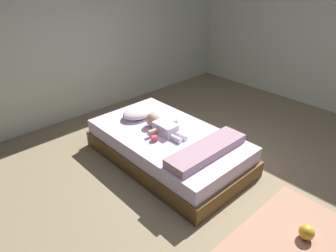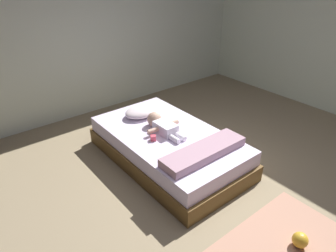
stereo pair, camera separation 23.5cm
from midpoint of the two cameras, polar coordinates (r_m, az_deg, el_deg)
ground_plane at (r=3.54m, az=10.56°, el=-12.35°), size 8.00×8.00×0.00m
wall_behind_bed at (r=5.10m, az=-16.77°, el=17.20°), size 8.00×0.12×2.76m
bed at (r=3.90m, az=-1.73°, el=-3.95°), size 1.17×2.07×0.40m
pillow at (r=4.19m, az=-7.10°, el=2.55°), size 0.48×0.34×0.13m
baby at (r=3.81m, az=-3.04°, el=0.11°), size 0.47×0.64×0.19m
toothbrush at (r=4.00m, az=-1.04°, el=0.52°), size 0.08×0.15×0.02m
rug at (r=3.13m, az=21.20°, el=-21.07°), size 1.47×1.06×0.01m
toy_ball at (r=3.20m, az=22.66°, el=-18.01°), size 0.14×0.14×0.14m
blanket at (r=3.38m, az=5.33°, el=-4.57°), size 1.06×0.30×0.10m
toy_block at (r=3.62m, az=-4.46°, el=-2.40°), size 0.09×0.09×0.06m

